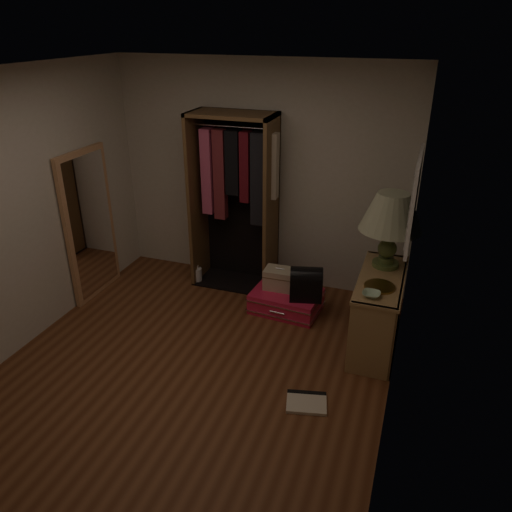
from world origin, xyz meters
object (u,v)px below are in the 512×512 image
at_px(floor_mirror, 90,225).
at_px(train_case, 280,279).
at_px(table_lamp, 392,214).
at_px(open_wardrobe, 237,187).
at_px(white_jug, 197,275).
at_px(pink_suitcase, 286,301).
at_px(console_bookshelf, 378,308).
at_px(black_bag, 306,283).

relative_size(floor_mirror, train_case, 4.88).
bearing_deg(floor_mirror, table_lamp, 4.59).
height_order(open_wardrobe, white_jug, open_wardrobe).
bearing_deg(pink_suitcase, console_bookshelf, -11.00).
xyz_separation_m(console_bookshelf, black_bag, (-0.78, 0.22, 0.03)).
bearing_deg(pink_suitcase, white_jug, 172.00).
relative_size(floor_mirror, white_jug, 7.67).
distance_m(floor_mirror, train_case, 2.22).
bearing_deg(pink_suitcase, train_case, 152.14).
bearing_deg(white_jug, pink_suitcase, -12.65).
relative_size(floor_mirror, table_lamp, 2.27).
bearing_deg(console_bookshelf, floor_mirror, -179.27).
bearing_deg(train_case, table_lamp, -7.94).
height_order(black_bag, table_lamp, table_lamp).
height_order(console_bookshelf, white_jug, console_bookshelf).
height_order(train_case, black_bag, black_bag).
bearing_deg(black_bag, console_bookshelf, -29.66).
relative_size(train_case, table_lamp, 0.47).
bearing_deg(table_lamp, train_case, 173.53).
xyz_separation_m(open_wardrobe, white_jug, (-0.48, -0.17, -1.12)).
distance_m(open_wardrobe, table_lamp, 1.83).
bearing_deg(console_bookshelf, train_case, 162.69).
bearing_deg(floor_mirror, console_bookshelf, 0.73).
bearing_deg(floor_mirror, white_jug, 31.00).
distance_m(floor_mirror, pink_suitcase, 2.37).
bearing_deg(white_jug, table_lamp, -8.61).
bearing_deg(train_case, console_bookshelf, -18.78).
relative_size(console_bookshelf, black_bag, 2.92).
bearing_deg(train_case, black_bag, -22.92).
distance_m(open_wardrobe, train_case, 1.15).
bearing_deg(open_wardrobe, train_case, -30.60).
height_order(train_case, table_lamp, table_lamp).
height_order(pink_suitcase, train_case, train_case).
height_order(floor_mirror, white_jug, floor_mirror).
relative_size(black_bag, table_lamp, 0.51).
bearing_deg(train_case, open_wardrobe, 147.93).
bearing_deg(pink_suitcase, table_lamp, 1.05).
height_order(floor_mirror, black_bag, floor_mirror).
bearing_deg(black_bag, train_case, 144.40).
relative_size(console_bookshelf, open_wardrobe, 0.55).
bearing_deg(table_lamp, open_wardrobe, 163.87).
distance_m(console_bookshelf, table_lamp, 0.93).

